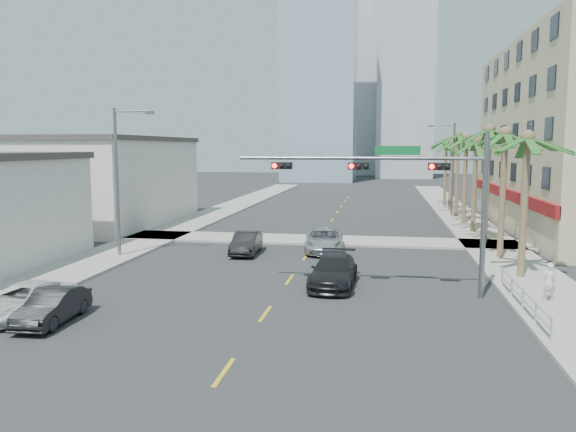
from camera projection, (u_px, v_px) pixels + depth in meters
The scene contains 26 objects.
ground at pixel (241, 349), 18.74m from camera, with size 260.00×260.00×0.00m, color #262628.
sidewalk_right at pixel (497, 250), 36.32m from camera, with size 4.00×120.00×0.15m, color gray.
sidewalk_left at pixel (148, 240), 40.28m from camera, with size 4.00×120.00×0.15m, color gray.
sidewalk_cross at pixel (317, 240), 40.26m from camera, with size 80.00×4.00×0.15m, color gray.
building_left_far at pixel (103, 183), 48.92m from camera, with size 11.00×18.00×7.20m, color beige.
tower_far_left at pixel (320, 59), 110.11m from camera, with size 14.00×14.00×48.00m, color #99B2C6.
tower_far_right at pixel (406, 39), 121.26m from camera, with size 12.00×12.00×60.00m, color #ADADB2.
tower_far_center at pixel (353, 89), 139.02m from camera, with size 16.00×16.00×42.00m, color #ADADB2.
traffic_signal_mast at pixel (410, 184), 24.95m from camera, with size 11.12×0.54×7.20m.
palm_tree_0 at pixel (528, 139), 27.71m from camera, with size 4.80×4.80×7.80m.
palm_tree_1 at pixel (505, 134), 32.75m from camera, with size 4.80×4.80×8.16m.
palm_tree_2 at pixel (489, 131), 37.80m from camera, with size 4.80×4.80×8.52m.
palm_tree_3 at pixel (476, 142), 42.97m from camera, with size 4.80×4.80×7.80m.
palm_tree_4 at pixel (467, 139), 48.02m from camera, with size 4.80×4.80×8.16m.
palm_tree_5 at pixel (459, 136), 53.07m from camera, with size 4.80×4.80×8.52m.
palm_tree_6 at pixel (452, 143), 58.24m from camera, with size 4.80×4.80×7.80m.
palm_tree_7 at pixel (446, 141), 63.29m from camera, with size 4.80×4.80×8.16m.
streetlight_left at pixel (120, 175), 33.64m from camera, with size 2.55×0.25×9.00m.
streetlight_right at pixel (451, 164), 53.50m from camera, with size 2.55×0.25×9.00m.
guardrail at pixel (523, 296), 22.83m from camera, with size 0.08×8.08×1.00m.
car_parked_mid at pixel (53, 306), 21.45m from camera, with size 1.35×3.88×1.28m, color black.
car_parked_far at pixel (24, 300), 22.28m from camera, with size 2.15×4.66×1.29m, color silver.
car_lane_left at pixel (246, 243), 35.31m from camera, with size 1.47×4.21×1.39m, color black.
car_lane_center at pixel (324, 240), 36.09m from camera, with size 2.43×5.28×1.47m, color #BCBCC1.
car_lane_right at pixel (334, 271), 27.13m from camera, with size 2.06×5.07×1.47m, color black.
pedestrian at pixel (549, 282), 23.91m from camera, with size 0.61×0.40×1.67m, color white.
Camera 1 is at (4.56, -17.54, 6.69)m, focal length 35.00 mm.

